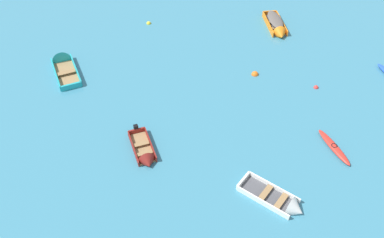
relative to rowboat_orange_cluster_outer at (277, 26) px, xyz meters
The scene contains 8 objects.
rowboat_orange_cluster_outer is the anchor object (origin of this frame).
rowboat_turquoise_back_row_right 15.98m from the rowboat_orange_cluster_outer, 157.83° to the right, with size 3.05×4.05×1.27m.
kayak_red_foreground_center 12.35m from the rowboat_orange_cluster_outer, 78.13° to the right, with size 1.69×2.76×0.27m.
rowboat_white_cluster_inner 16.18m from the rowboat_orange_cluster_outer, 91.35° to the right, with size 3.45×2.71×1.11m.
rowboat_maroon_far_right 15.71m from the rowboat_orange_cluster_outer, 119.37° to the right, with size 2.07×2.97×0.93m.
mooring_buoy_far_field 7.16m from the rowboat_orange_cluster_outer, 72.03° to the right, with size 0.32×0.32×0.32m, color red.
mooring_buoy_outer_edge 9.90m from the rowboat_orange_cluster_outer, behind, with size 0.36×0.36×0.36m, color yellow.
mooring_buoy_near_foreground 6.05m from the rowboat_orange_cluster_outer, 106.35° to the right, with size 0.47×0.47×0.47m, color orange.
Camera 1 is at (1.72, 4.63, 17.01)m, focal length 38.85 mm.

